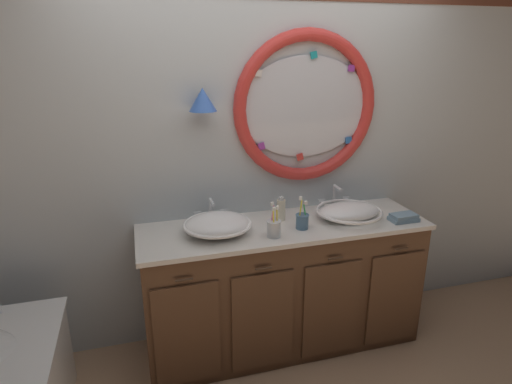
{
  "coord_description": "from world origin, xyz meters",
  "views": [
    {
      "loc": [
        -0.81,
        -2.16,
        2.0
      ],
      "look_at": [
        -0.12,
        0.25,
        1.15
      ],
      "focal_mm": 30.16,
      "sensor_mm": 36.0,
      "label": 1
    }
  ],
  "objects_px": {
    "toothbrush_holder_left": "(274,228)",
    "folded_hand_towel": "(404,218)",
    "soap_dispenser": "(281,209)",
    "sink_basin_right": "(349,211)",
    "sink_basin_left": "(217,224)",
    "toothbrush_holder_right": "(302,221)"
  },
  "relations": [
    {
      "from": "toothbrush_holder_right",
      "to": "toothbrush_holder_left",
      "type": "bearing_deg",
      "value": -162.29
    },
    {
      "from": "toothbrush_holder_right",
      "to": "soap_dispenser",
      "type": "distance_m",
      "value": 0.19
    },
    {
      "from": "sink_basin_left",
      "to": "toothbrush_holder_right",
      "type": "relative_size",
      "value": 1.94
    },
    {
      "from": "toothbrush_holder_left",
      "to": "toothbrush_holder_right",
      "type": "bearing_deg",
      "value": 17.71
    },
    {
      "from": "toothbrush_holder_left",
      "to": "soap_dispenser",
      "type": "bearing_deg",
      "value": 61.45
    },
    {
      "from": "sink_basin_left",
      "to": "toothbrush_holder_left",
      "type": "bearing_deg",
      "value": -22.42
    },
    {
      "from": "sink_basin_left",
      "to": "toothbrush_holder_right",
      "type": "xyz_separation_m",
      "value": [
        0.53,
        -0.06,
        -0.01
      ]
    },
    {
      "from": "sink_basin_right",
      "to": "folded_hand_towel",
      "type": "relative_size",
      "value": 2.4
    },
    {
      "from": "sink_basin_right",
      "to": "toothbrush_holder_left",
      "type": "distance_m",
      "value": 0.59
    },
    {
      "from": "toothbrush_holder_left",
      "to": "folded_hand_towel",
      "type": "xyz_separation_m",
      "value": [
        0.91,
        -0.0,
        -0.04
      ]
    },
    {
      "from": "toothbrush_holder_right",
      "to": "soap_dispenser",
      "type": "relative_size",
      "value": 1.27
    },
    {
      "from": "toothbrush_holder_left",
      "to": "folded_hand_towel",
      "type": "bearing_deg",
      "value": -0.09
    },
    {
      "from": "folded_hand_towel",
      "to": "sink_basin_left",
      "type": "bearing_deg",
      "value": 173.79
    },
    {
      "from": "sink_basin_right",
      "to": "toothbrush_holder_right",
      "type": "relative_size",
      "value": 2.04
    },
    {
      "from": "sink_basin_right",
      "to": "folded_hand_towel",
      "type": "distance_m",
      "value": 0.36
    },
    {
      "from": "sink_basin_right",
      "to": "soap_dispenser",
      "type": "height_order",
      "value": "soap_dispenser"
    },
    {
      "from": "toothbrush_holder_left",
      "to": "toothbrush_holder_right",
      "type": "xyz_separation_m",
      "value": [
        0.21,
        0.07,
        -0.01
      ]
    },
    {
      "from": "sink_basin_right",
      "to": "folded_hand_towel",
      "type": "bearing_deg",
      "value": -21.8
    },
    {
      "from": "sink_basin_right",
      "to": "sink_basin_left",
      "type": "bearing_deg",
      "value": 180.0
    },
    {
      "from": "soap_dispenser",
      "to": "sink_basin_right",
      "type": "bearing_deg",
      "value": -13.42
    },
    {
      "from": "soap_dispenser",
      "to": "folded_hand_towel",
      "type": "xyz_separation_m",
      "value": [
        0.78,
        -0.24,
        -0.05
      ]
    },
    {
      "from": "sink_basin_right",
      "to": "toothbrush_holder_right",
      "type": "distance_m",
      "value": 0.37
    }
  ]
}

